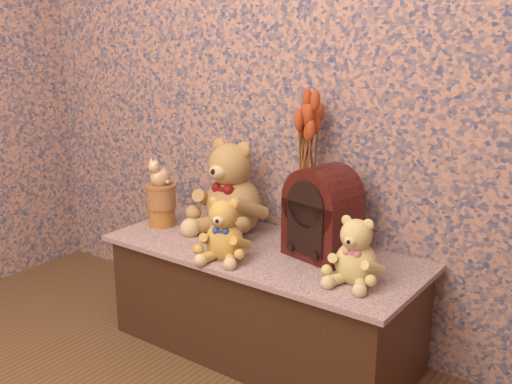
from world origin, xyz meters
TOP-DOWN VIEW (x-y plane):
  - display_shelf at (0.00, 1.24)m, footprint 1.25×0.54m
  - teddy_large at (-0.24, 1.35)m, footprint 0.33×0.39m
  - teddy_medium at (-0.07, 1.08)m, footprint 0.26×0.29m
  - teddy_small at (0.43, 1.18)m, footprint 0.21×0.25m
  - cathedral_radio at (0.22, 1.31)m, footprint 0.28×0.23m
  - ceramic_vase at (0.09, 1.39)m, footprint 0.13×0.13m
  - dried_stalks at (0.09, 1.39)m, footprint 0.25×0.25m
  - biscuit_tin_lower at (-0.52, 1.21)m, footprint 0.14×0.14m
  - biscuit_tin_upper at (-0.52, 1.21)m, footprint 0.16×0.16m
  - cat_figurine at (-0.52, 1.21)m, footprint 0.10×0.11m

SIDE VIEW (x-z plane):
  - display_shelf at x=0.00m, z-range 0.00..0.43m
  - biscuit_tin_lower at x=-0.52m, z-range 0.43..0.52m
  - ceramic_vase at x=0.09m, z-range 0.43..0.63m
  - teddy_small at x=0.43m, z-range 0.43..0.68m
  - teddy_medium at x=-0.07m, z-range 0.43..0.68m
  - biscuit_tin_upper at x=-0.52m, z-range 0.52..0.61m
  - cathedral_radio at x=0.22m, z-range 0.43..0.78m
  - teddy_large at x=-0.24m, z-range 0.43..0.85m
  - cat_figurine at x=-0.52m, z-range 0.61..0.74m
  - dried_stalks at x=0.09m, z-range 0.63..1.07m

